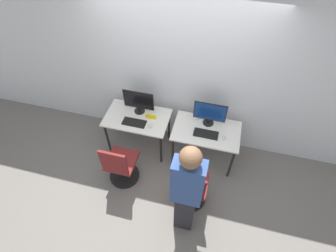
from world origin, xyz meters
TOP-DOWN VIEW (x-y plane):
  - ground_plane at (0.00, 0.00)m, footprint 20.00×20.00m
  - wall_back at (0.00, 0.75)m, footprint 12.00×0.05m
  - desk_left at (-0.56, 0.31)m, footprint 1.02×0.63m
  - monitor_left at (-0.56, 0.45)m, footprint 0.49×0.17m
  - keyboard_left at (-0.56, 0.18)m, footprint 0.37×0.16m
  - mouse_left at (-0.29, 0.17)m, footprint 0.06×0.09m
  - office_chair_left at (-0.60, -0.42)m, footprint 0.48×0.48m
  - desk_right at (0.56, 0.31)m, footprint 1.02×0.63m
  - monitor_right at (0.56, 0.47)m, footprint 0.49×0.17m
  - keyboard_right at (0.56, 0.23)m, footprint 0.37×0.16m
  - mouse_right at (0.83, 0.23)m, footprint 0.06×0.09m
  - office_chair_right at (0.50, -0.52)m, footprint 0.48×0.48m
  - person_right at (0.49, -0.89)m, footprint 0.36×0.23m
  - placard_left at (-0.33, 0.34)m, footprint 0.16×0.03m

SIDE VIEW (x-z plane):
  - ground_plane at x=0.00m, z-range 0.00..0.00m
  - office_chair_left at x=-0.60m, z-range -0.08..0.82m
  - office_chair_right at x=0.50m, z-range -0.08..0.82m
  - desk_left at x=-0.56m, z-range 0.27..0.97m
  - desk_right at x=0.56m, z-range 0.27..0.97m
  - keyboard_left at x=-0.56m, z-range 0.71..0.73m
  - keyboard_right at x=0.56m, z-range 0.71..0.73m
  - mouse_left at x=-0.29m, z-range 0.71..0.74m
  - mouse_right at x=0.83m, z-range 0.71..0.74m
  - placard_left at x=-0.33m, z-range 0.71..0.79m
  - monitor_left at x=-0.56m, z-range 0.72..1.13m
  - monitor_right at x=0.56m, z-range 0.72..1.13m
  - person_right at x=0.49m, z-range 0.09..1.86m
  - wall_back at x=0.00m, z-range 0.00..2.80m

